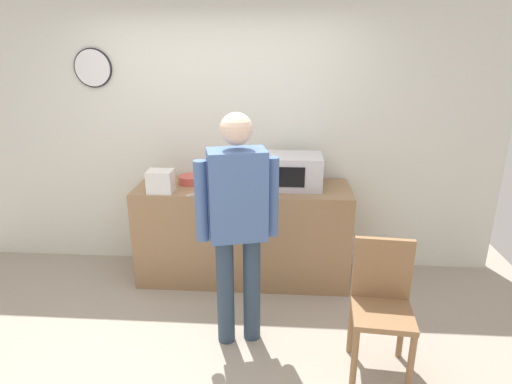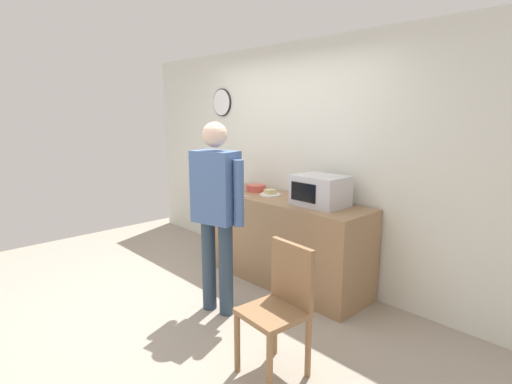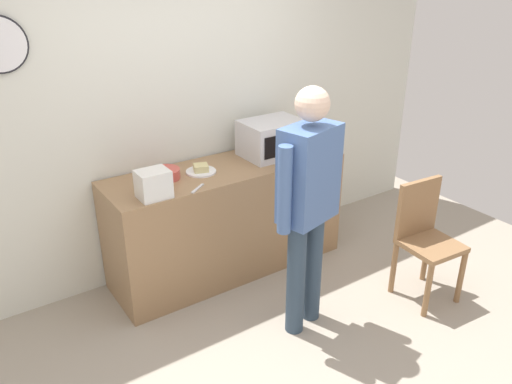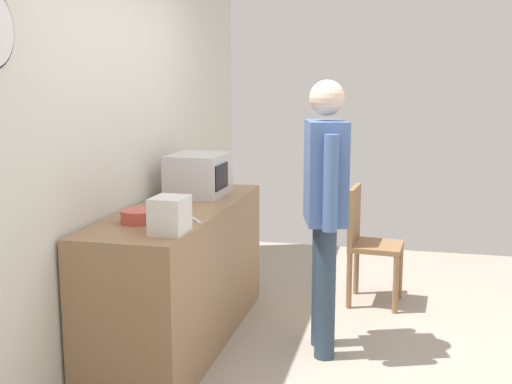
% 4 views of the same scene
% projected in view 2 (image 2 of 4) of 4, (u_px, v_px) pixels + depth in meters
% --- Properties ---
extents(ground_plane, '(6.00, 6.00, 0.00)m').
position_uv_depth(ground_plane, '(177.00, 309.00, 3.81)').
color(ground_plane, '#9E9384').
extents(back_wall, '(5.40, 0.13, 2.60)m').
position_uv_depth(back_wall, '(291.00, 160.00, 4.63)').
color(back_wall, silver).
rests_on(back_wall, ground_plane).
extents(kitchen_counter, '(1.98, 0.62, 0.94)m').
position_uv_depth(kitchen_counter, '(283.00, 240.00, 4.37)').
color(kitchen_counter, '#93704C').
rests_on(kitchen_counter, ground_plane).
extents(microwave, '(0.50, 0.39, 0.30)m').
position_uv_depth(microwave, '(320.00, 191.00, 3.93)').
color(microwave, silver).
rests_on(microwave, kitchen_counter).
extents(sandwich_plate, '(0.24, 0.24, 0.07)m').
position_uv_depth(sandwich_plate, '(270.00, 193.00, 4.44)').
color(sandwich_plate, white).
rests_on(sandwich_plate, kitchen_counter).
extents(salad_bowl, '(0.23, 0.23, 0.07)m').
position_uv_depth(salad_bowl, '(256.00, 188.00, 4.67)').
color(salad_bowl, '#C64C42').
rests_on(salad_bowl, kitchen_counter).
extents(toaster, '(0.22, 0.18, 0.20)m').
position_uv_depth(toaster, '(227.00, 183.00, 4.62)').
color(toaster, silver).
rests_on(toaster, kitchen_counter).
extents(fork_utensil, '(0.16, 0.09, 0.01)m').
position_uv_depth(fork_utensil, '(342.00, 203.00, 4.06)').
color(fork_utensil, silver).
rests_on(fork_utensil, kitchen_counter).
extents(spoon_utensil, '(0.15, 0.11, 0.01)m').
position_uv_depth(spoon_utensil, '(242.00, 196.00, 4.39)').
color(spoon_utensil, silver).
rests_on(spoon_utensil, kitchen_counter).
extents(person_standing, '(0.57, 0.33, 1.76)m').
position_uv_depth(person_standing, '(216.00, 204.00, 3.57)').
color(person_standing, '#2D3F53').
rests_on(person_standing, ground_plane).
extents(wooden_chair, '(0.43, 0.43, 0.94)m').
position_uv_depth(wooden_chair, '(281.00, 303.00, 2.81)').
color(wooden_chair, olive).
rests_on(wooden_chair, ground_plane).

